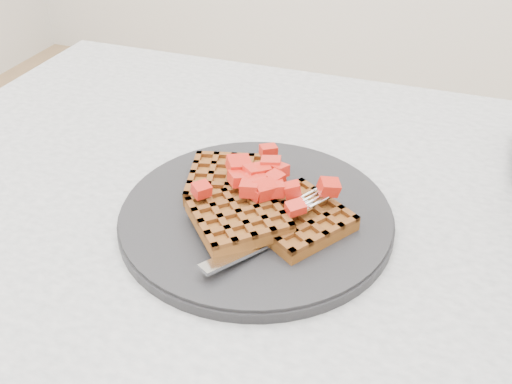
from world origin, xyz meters
TOP-DOWN VIEW (x-y plane):
  - table at (0.00, 0.00)m, footprint 1.20×0.80m
  - plate at (-0.09, -0.02)m, footprint 0.30×0.30m
  - waffles at (-0.09, -0.03)m, footprint 0.22×0.19m
  - strawberry_pile at (-0.09, -0.02)m, footprint 0.15×0.15m
  - fork at (-0.05, -0.06)m, footprint 0.11×0.17m

SIDE VIEW (x-z plane):
  - table at x=0.00m, z-range 0.26..1.01m
  - plate at x=-0.09m, z-range 0.75..0.77m
  - fork at x=-0.05m, z-range 0.77..0.78m
  - waffles at x=-0.09m, z-range 0.76..0.79m
  - strawberry_pile at x=-0.09m, z-range 0.79..0.82m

